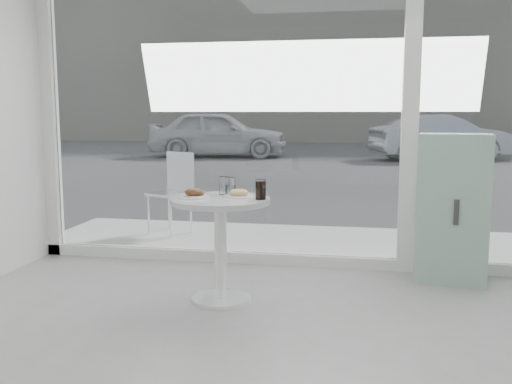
% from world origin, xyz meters
% --- Properties ---
extents(storefront, '(5.00, 0.14, 3.00)m').
position_xyz_m(storefront, '(0.07, 3.00, 1.71)').
color(storefront, white).
rests_on(storefront, ground).
extents(main_table, '(0.72, 0.72, 0.77)m').
position_xyz_m(main_table, '(-0.50, 1.90, 0.55)').
color(main_table, white).
rests_on(main_table, ground).
extents(patio_deck, '(5.60, 1.60, 0.05)m').
position_xyz_m(patio_deck, '(0.00, 3.80, 0.03)').
color(patio_deck, silver).
rests_on(patio_deck, ground).
extents(street, '(40.00, 24.00, 0.00)m').
position_xyz_m(street, '(0.00, 16.00, -0.00)').
color(street, '#3E3E3E').
rests_on(street, ground).
extents(far_building, '(40.00, 2.00, 8.00)m').
position_xyz_m(far_building, '(0.00, 25.00, 4.00)').
color(far_building, gray).
rests_on(far_building, ground).
extents(mint_cabinet, '(0.60, 0.44, 1.22)m').
position_xyz_m(mint_cabinet, '(1.24, 2.74, 0.61)').
color(mint_cabinet, '#8DB39F').
rests_on(mint_cabinet, ground).
extents(patio_chair, '(0.51, 0.51, 0.90)m').
position_xyz_m(patio_chair, '(-1.54, 3.95, 0.56)').
color(patio_chair, white).
rests_on(patio_chair, patio_deck).
extents(car_white, '(4.41, 2.17, 1.45)m').
position_xyz_m(car_white, '(-3.88, 15.27, 0.72)').
color(car_white, silver).
rests_on(car_white, street).
extents(car_silver, '(4.22, 2.59, 1.31)m').
position_xyz_m(car_silver, '(2.78, 15.31, 0.66)').
color(car_silver, '#B2B4BB').
rests_on(car_silver, street).
extents(plate_fritter, '(0.23, 0.23, 0.07)m').
position_xyz_m(plate_fritter, '(-0.69, 1.88, 0.80)').
color(plate_fritter, white).
rests_on(plate_fritter, main_table).
extents(plate_donut, '(0.22, 0.22, 0.05)m').
position_xyz_m(plate_donut, '(-0.38, 1.98, 0.79)').
color(plate_donut, white).
rests_on(plate_donut, main_table).
extents(water_tumbler_a, '(0.08, 0.08, 0.13)m').
position_xyz_m(water_tumbler_a, '(-0.52, 2.09, 0.83)').
color(water_tumbler_a, white).
rests_on(water_tumbler_a, main_table).
extents(water_tumbler_b, '(0.08, 0.08, 0.13)m').
position_xyz_m(water_tumbler_b, '(-0.47, 2.09, 0.83)').
color(water_tumbler_b, white).
rests_on(water_tumbler_b, main_table).
extents(cola_glass, '(0.08, 0.08, 0.14)m').
position_xyz_m(cola_glass, '(-0.20, 1.90, 0.84)').
color(cola_glass, white).
rests_on(cola_glass, main_table).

